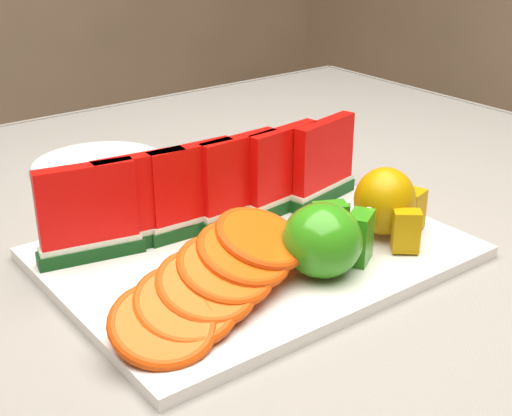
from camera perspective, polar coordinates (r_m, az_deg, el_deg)
table at (r=0.82m, az=-9.62°, el=-9.57°), size 1.40×0.90×0.75m
tablecloth at (r=0.79m, az=-9.93°, el=-5.77°), size 1.53×1.03×0.20m
platter at (r=0.73m, az=-0.11°, el=-3.60°), size 0.40×0.30×0.01m
apple_cluster at (r=0.68m, az=5.63°, el=-2.48°), size 0.11×0.09×0.07m
pear_cluster at (r=0.75m, az=10.49°, el=0.36°), size 0.09×0.10×0.07m
side_plate at (r=0.99m, az=-12.37°, el=3.34°), size 0.22×0.22×0.01m
watermelon_row at (r=0.76m, az=-3.20°, el=1.68°), size 0.39×0.07×0.10m
orange_fan_front at (r=0.62m, az=-3.26°, el=-5.61°), size 0.24×0.15×0.06m
orange_fan_back at (r=0.83m, az=-2.94°, el=1.95°), size 0.38×0.11×0.05m
tangerine_segments at (r=0.71m, az=-0.81°, el=-2.75°), size 0.16×0.06×0.02m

